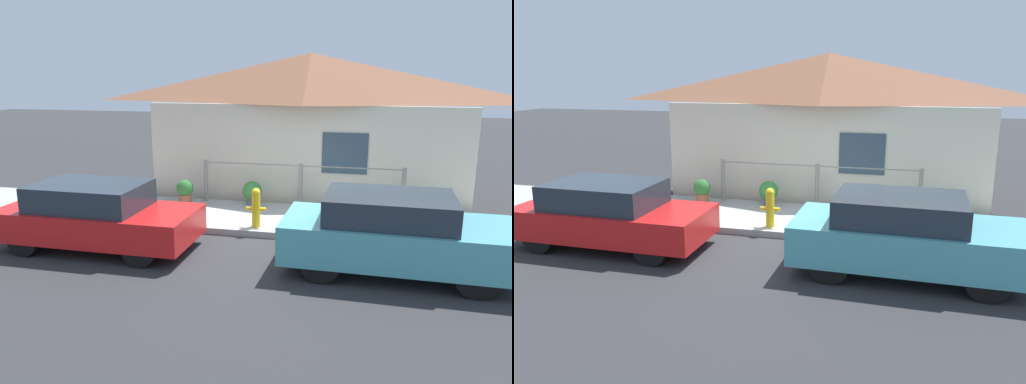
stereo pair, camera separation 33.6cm
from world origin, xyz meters
TOP-DOWN VIEW (x-y plane):
  - ground_plane at (0.00, 0.00)m, footprint 60.00×60.00m
  - sidewalk at (0.00, 1.17)m, footprint 24.00×2.33m
  - house at (0.00, 3.65)m, footprint 8.45×2.23m
  - fence at (0.00, 2.18)m, footprint 4.90×0.10m
  - car_left at (-3.47, -1.24)m, footprint 3.78×1.69m
  - car_right at (2.05, -1.24)m, footprint 3.87×1.82m
  - fire_hydrant at (-0.69, 0.32)m, footprint 0.42×0.19m
  - potted_plant_near_hydrant at (-1.17, 2.03)m, footprint 0.48×0.48m
  - potted_plant_by_fence at (-2.85, 1.85)m, footprint 0.42×0.42m
  - potted_plant_corner at (1.94, 1.43)m, footprint 0.54×0.54m

SIDE VIEW (x-z plane):
  - ground_plane at x=0.00m, z-range 0.00..0.00m
  - sidewalk at x=0.00m, z-range 0.00..0.14m
  - potted_plant_by_fence at x=-2.85m, z-range 0.16..0.75m
  - potted_plant_near_hydrant at x=-1.17m, z-range 0.17..0.77m
  - potted_plant_corner at x=1.94m, z-range 0.19..0.86m
  - fire_hydrant at x=-0.69m, z-range 0.16..1.00m
  - car_left at x=-3.47m, z-range 0.01..1.29m
  - car_right at x=2.05m, z-range 0.01..1.37m
  - fence at x=0.00m, z-range 0.20..1.24m
  - house at x=0.00m, z-range 1.09..4.90m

